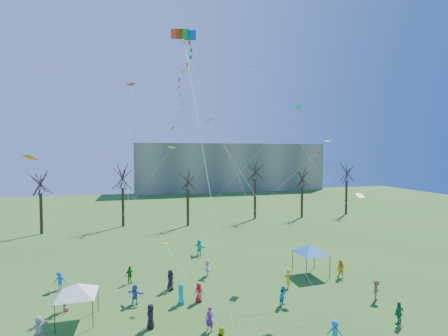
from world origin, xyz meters
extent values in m
cube|color=gray|center=(22.00, 82.00, 7.50)|extent=(60.00, 14.00, 15.00)
cylinder|color=black|center=(-20.12, 35.17, 3.05)|extent=(0.44, 0.44, 6.10)
cylinder|color=black|center=(-8.62, 37.06, 3.18)|extent=(0.44, 0.44, 6.37)
cylinder|color=black|center=(1.77, 34.92, 3.02)|extent=(0.44, 0.44, 6.04)
cylinder|color=black|center=(14.46, 37.38, 3.65)|extent=(0.44, 0.44, 7.29)
cylinder|color=black|center=(23.43, 36.36, 2.94)|extent=(0.44, 0.44, 5.89)
cylinder|color=black|center=(33.38, 36.93, 3.31)|extent=(0.44, 0.44, 6.63)
cube|color=red|center=(-2.47, 10.04, 21.83)|extent=(0.91, 1.25, 1.08)
cube|color=green|center=(-1.90, 10.04, 21.83)|extent=(0.91, 1.25, 1.08)
cube|color=blue|center=(-1.34, 10.04, 21.83)|extent=(0.91, 1.25, 1.08)
cylinder|color=white|center=(-1.61, 2.54, 11.77)|extent=(0.02, 0.02, 23.79)
cylinder|color=#3F3F44|center=(-11.10, 6.34, 0.96)|extent=(0.06, 0.06, 1.93)
cylinder|color=#3F3F44|center=(-8.71, 6.33, 0.96)|extent=(0.06, 0.06, 1.93)
cylinder|color=#3F3F44|center=(-11.09, 8.72, 0.96)|extent=(0.06, 0.06, 1.93)
cylinder|color=#3F3F44|center=(-8.70, 8.72, 0.96)|extent=(0.06, 0.06, 1.93)
pyramid|color=white|center=(-9.90, 7.53, 2.34)|extent=(3.68, 3.68, 0.83)
cylinder|color=#3F3F44|center=(9.56, 9.89, 1.05)|extent=(0.07, 0.07, 2.10)
cylinder|color=#3F3F44|center=(12.17, 10.01, 1.05)|extent=(0.07, 0.07, 2.10)
cylinder|color=#3F3F44|center=(9.44, 12.49, 1.05)|extent=(0.07, 0.07, 2.10)
cylinder|color=#3F3F44|center=(12.04, 12.61, 1.05)|extent=(0.07, 0.07, 2.10)
pyramid|color=#246BB8|center=(10.80, 11.25, 2.55)|extent=(4.00, 4.00, 0.90)
imported|color=#1882C0|center=(6.34, 0.55, 0.78)|extent=(1.16, 1.04, 1.57)
imported|color=#1A7A40|center=(12.06, 1.44, 0.80)|extent=(1.01, 0.61, 1.61)
imported|color=silver|center=(-11.89, 5.72, 0.78)|extent=(1.35, 1.34, 1.56)
imported|color=black|center=(-4.86, 5.35, 0.83)|extent=(0.53, 0.81, 1.66)
imported|color=#7E2184|center=(-1.01, 3.92, 0.84)|extent=(0.72, 0.71, 1.67)
imported|color=#0D93BD|center=(5.39, 5.98, 0.79)|extent=(0.96, 0.89, 1.57)
imported|color=#8F614E|center=(13.16, 4.90, 0.84)|extent=(1.23, 1.18, 1.68)
imported|color=#D44688|center=(-11.12, 9.28, 0.93)|extent=(0.46, 1.09, 1.85)
imported|color=#5561B9|center=(-6.00, 9.16, 0.80)|extent=(1.51, 1.17, 1.60)
imported|color=red|center=(-1.01, 8.23, 0.79)|extent=(0.82, 0.58, 1.57)
imported|color=#F8B70D|center=(7.12, 8.75, 0.86)|extent=(0.62, 0.74, 1.73)
imported|color=gold|center=(13.15, 9.66, 0.86)|extent=(0.97, 1.04, 1.72)
imported|color=blue|center=(-12.49, 13.48, 0.82)|extent=(1.14, 0.75, 1.65)
imported|color=#20811C|center=(-6.58, 13.37, 0.81)|extent=(0.98, 0.91, 1.62)
imported|color=white|center=(0.75, 13.20, 0.83)|extent=(0.87, 1.62, 1.66)
imported|color=black|center=(-3.06, 11.05, 0.90)|extent=(0.87, 1.03, 1.79)
imported|color=#0DAEBF|center=(-2.42, 8.26, 0.82)|extent=(0.73, 0.92, 1.65)
imported|color=#0ECBB1|center=(1.03, 19.64, 0.92)|extent=(1.51, 1.65, 1.84)
cube|color=orange|center=(-11.89, 5.16, 11.78)|extent=(0.76, 0.86, 0.32)
cylinder|color=white|center=(-11.56, 3.27, 6.54)|extent=(0.01, 0.01, 10.79)
cube|color=#DF2547|center=(-6.22, 13.78, 18.34)|extent=(0.89, 0.87, 0.16)
cylinder|color=white|center=(-6.28, 7.40, 9.82)|extent=(0.01, 0.01, 20.97)
cube|color=yellow|center=(-3.79, 5.69, 5.69)|extent=(0.75, 0.77, 0.16)
cylinder|color=white|center=(-2.29, 3.48, 3.50)|extent=(0.01, 0.01, 6.67)
cube|color=#1BCBB0|center=(0.74, 12.41, 15.11)|extent=(0.78, 0.72, 0.42)
cylinder|color=white|center=(3.54, 6.48, 8.21)|extent=(0.01, 0.01, 18.76)
cube|color=blue|center=(7.71, 19.49, 22.42)|extent=(0.68, 0.66, 0.35)
cylinder|color=white|center=(9.89, 10.46, 11.86)|extent=(0.01, 0.01, 27.82)
cube|color=#E2431C|center=(11.97, 5.62, 8.55)|extent=(0.64, 0.74, 0.35)
cylinder|color=white|center=(0.04, 5.67, 4.93)|extent=(0.01, 0.01, 24.82)
cube|color=#79F038|center=(13.36, 12.66, 13.28)|extent=(0.57, 0.71, 0.16)
cylinder|color=white|center=(4.25, 9.00, 7.29)|extent=(0.01, 0.01, 22.80)
cube|color=#B132A6|center=(-14.71, 20.09, 20.79)|extent=(0.84, 0.83, 0.35)
cylinder|color=white|center=(-7.86, 12.01, 11.05)|extent=(0.01, 0.01, 28.52)
cube|color=orange|center=(-0.89, 18.45, 24.15)|extent=(0.88, 0.81, 0.34)
cylinder|color=white|center=(2.25, 12.22, 12.72)|extent=(0.01, 0.01, 26.44)
cube|color=#E82655|center=(9.98, 9.07, 12.06)|extent=(0.70, 0.56, 0.19)
cylinder|color=white|center=(11.57, 6.98, 6.68)|extent=(0.01, 0.01, 11.61)
cube|color=#C8DE17|center=(-3.21, 7.09, 12.49)|extent=(0.66, 0.73, 0.14)
cylinder|color=white|center=(-7.17, 8.18, 6.89)|extent=(0.01, 0.01, 13.55)
cube|color=#17B09C|center=(12.73, 17.77, 17.52)|extent=(0.92, 0.95, 0.34)
cylinder|color=white|center=(3.36, 13.46, 9.41)|extent=(0.01, 0.01, 25.99)
camera|label=1|loc=(-5.17, -16.19, 12.04)|focal=25.00mm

